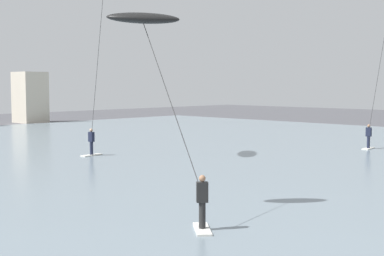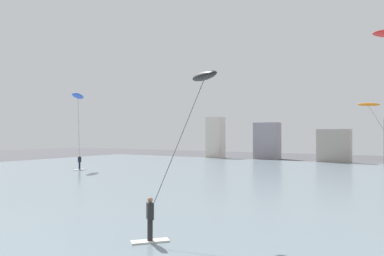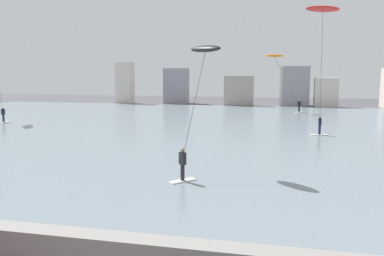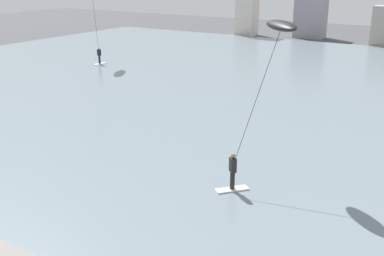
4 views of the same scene
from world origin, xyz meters
The scene contains 6 objects.
seawall_barrier centered at (0.00, 4.47, 0.53)m, with size 60.00×0.70×1.07m, color gray.
water_bay centered at (0.00, 31.17, 0.05)m, with size 84.00×52.00×0.10m, color slate.
far_shore_buildings centered at (2.25, 59.73, 2.93)m, with size 44.86×4.83×6.91m.
kitesurfer_orange centered at (4.03, 49.23, 6.47)m, with size 5.33×2.01×7.57m.
kitesurfer_black centered at (0.54, 16.06, 5.72)m, with size 2.38×4.96×6.80m.
kitesurfer_red centered at (7.58, 28.06, 9.27)m, with size 3.28×3.58×10.33m.
Camera 3 is at (4.74, -4.94, 5.41)m, focal length 37.42 mm.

